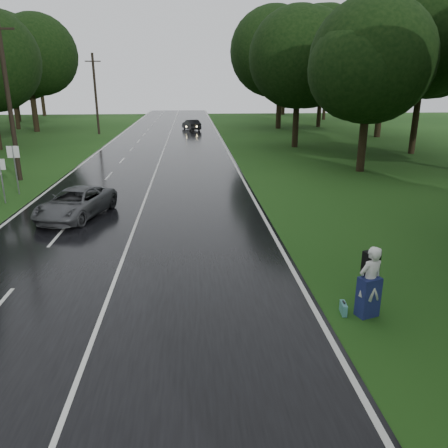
% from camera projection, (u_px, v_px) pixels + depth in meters
% --- Properties ---
extents(ground, '(160.00, 160.00, 0.00)m').
position_uv_depth(ground, '(90.00, 347.00, 10.41)').
color(ground, '#1F4815').
rests_on(ground, ground).
extents(road, '(12.00, 140.00, 0.04)m').
position_uv_depth(road, '(154.00, 175.00, 29.37)').
color(road, black).
rests_on(road, ground).
extents(lane_center, '(0.12, 140.00, 0.01)m').
position_uv_depth(lane_center, '(154.00, 175.00, 29.36)').
color(lane_center, silver).
rests_on(lane_center, road).
extents(grey_car, '(3.43, 5.15, 1.31)m').
position_uv_depth(grey_car, '(76.00, 203.00, 20.14)').
color(grey_car, '#4B4D50').
rests_on(grey_car, road).
extents(far_car, '(2.56, 4.23, 1.32)m').
position_uv_depth(far_car, '(191.00, 125.00, 56.81)').
color(far_car, black).
rests_on(far_car, road).
extents(hitchhiker, '(0.84, 0.81, 1.99)m').
position_uv_depth(hitchhiker, '(370.00, 284.00, 11.57)').
color(hitchhiker, silver).
rests_on(hitchhiker, ground).
extents(suitcase, '(0.18, 0.45, 0.31)m').
position_uv_depth(suitcase, '(343.00, 308.00, 11.88)').
color(suitcase, teal).
rests_on(suitcase, ground).
extents(utility_pole_mid, '(1.80, 0.28, 9.96)m').
position_uv_depth(utility_pole_mid, '(20.00, 180.00, 28.13)').
color(utility_pole_mid, black).
rests_on(utility_pole_mid, ground).
extents(utility_pole_far, '(1.80, 0.28, 9.18)m').
position_uv_depth(utility_pole_far, '(99.00, 134.00, 52.69)').
color(utility_pole_far, black).
rests_on(utility_pole_far, ground).
extents(road_sign_a, '(0.56, 0.10, 2.32)m').
position_uv_depth(road_sign_a, '(6.00, 203.00, 22.76)').
color(road_sign_a, white).
rests_on(road_sign_a, ground).
extents(road_sign_b, '(0.65, 0.10, 2.70)m').
position_uv_depth(road_sign_b, '(19.00, 194.00, 24.59)').
color(road_sign_b, white).
rests_on(road_sign_b, ground).
extents(tree_left_f, '(10.54, 10.54, 16.46)m').
position_uv_depth(tree_left_f, '(37.00, 132.00, 55.33)').
color(tree_left_f, black).
rests_on(tree_left_f, ground).
extents(tree_right_d, '(8.15, 8.15, 12.74)m').
position_uv_depth(tree_right_d, '(360.00, 171.00, 30.94)').
color(tree_right_d, black).
rests_on(tree_right_d, ground).
extents(tree_right_e, '(9.04, 9.04, 14.13)m').
position_uv_depth(tree_right_e, '(294.00, 147.00, 42.41)').
color(tree_right_e, black).
rests_on(tree_right_e, ground).
extents(tree_right_f, '(10.48, 10.48, 16.37)m').
position_uv_depth(tree_right_f, '(278.00, 128.00, 59.17)').
color(tree_right_f, black).
rests_on(tree_right_f, ground).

